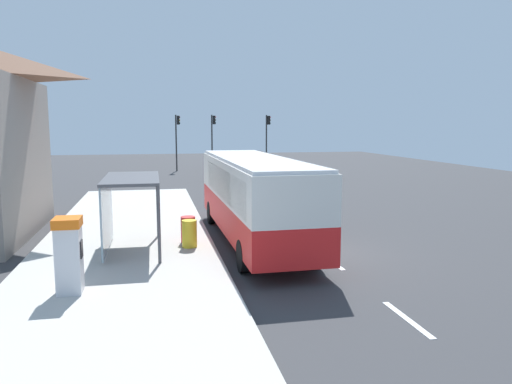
{
  "coord_description": "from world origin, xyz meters",
  "views": [
    {
      "loc": [
        -5.36,
        -15.9,
        4.44
      ],
      "look_at": [
        -1.0,
        5.06,
        1.5
      ],
      "focal_mm": 34.67,
      "sensor_mm": 36.0,
      "label": 1
    }
  ],
  "objects": [
    {
      "name": "lane_stripe_seg_0",
      "position": [
        0.25,
        -6.0,
        0.01
      ],
      "size": [
        0.16,
        2.2,
        0.01
      ],
      "primitive_type": "cube",
      "color": "silver",
      "rests_on": "ground"
    },
    {
      "name": "sidewalk_platform",
      "position": [
        -6.4,
        2.0,
        0.09
      ],
      "size": [
        6.2,
        30.0,
        0.18
      ],
      "primitive_type": "cube",
      "color": "beige",
      "rests_on": "ground"
    },
    {
      "name": "ticket_machine",
      "position": [
        -7.52,
        -3.03,
        1.17
      ],
      "size": [
        0.66,
        0.76,
        1.94
      ],
      "color": "silver",
      "rests_on": "sidewalk_platform"
    },
    {
      "name": "traffic_light_far_side",
      "position": [
        -3.1,
        31.7,
        3.52
      ],
      "size": [
        0.49,
        0.28,
        5.32
      ],
      "color": "#2D2D2D",
      "rests_on": "ground"
    },
    {
      "name": "recycling_bin_red",
      "position": [
        -4.2,
        1.79,
        0.66
      ],
      "size": [
        0.52,
        0.52,
        0.95
      ],
      "primitive_type": "cylinder",
      "color": "red",
      "rests_on": "sidewalk_platform"
    },
    {
      "name": "recycling_bin_yellow",
      "position": [
        -4.2,
        1.09,
        0.66
      ],
      "size": [
        0.52,
        0.52,
        0.95
      ],
      "primitive_type": "cylinder",
      "color": "yellow",
      "rests_on": "sidewalk_platform"
    },
    {
      "name": "sedan_near",
      "position": [
        2.3,
        33.85,
        0.79
      ],
      "size": [
        1.98,
        4.47,
        1.52
      ],
      "color": "black",
      "rests_on": "ground"
    },
    {
      "name": "lane_stripe_seg_4",
      "position": [
        0.25,
        14.0,
        0.01
      ],
      "size": [
        0.16,
        2.2,
        0.01
      ],
      "primitive_type": "cube",
      "color": "silver",
      "rests_on": "ground"
    },
    {
      "name": "lane_stripe_seg_7",
      "position": [
        0.25,
        29.0,
        0.01
      ],
      "size": [
        0.16,
        2.2,
        0.01
      ],
      "primitive_type": "cube",
      "color": "silver",
      "rests_on": "ground"
    },
    {
      "name": "bus",
      "position": [
        -1.71,
        2.08,
        1.84
      ],
      "size": [
        2.64,
        11.04,
        3.21
      ],
      "color": "red",
      "rests_on": "ground"
    },
    {
      "name": "traffic_light_near_side",
      "position": [
        5.5,
        30.9,
        3.52
      ],
      "size": [
        0.49,
        0.28,
        5.33
      ],
      "color": "#2D2D2D",
      "rests_on": "ground"
    },
    {
      "name": "lane_stripe_seg_2",
      "position": [
        0.25,
        4.0,
        0.01
      ],
      "size": [
        0.16,
        2.2,
        0.01
      ],
      "primitive_type": "cube",
      "color": "silver",
      "rests_on": "ground"
    },
    {
      "name": "lane_stripe_seg_3",
      "position": [
        0.25,
        9.0,
        0.01
      ],
      "size": [
        0.16,
        2.2,
        0.01
      ],
      "primitive_type": "cube",
      "color": "silver",
      "rests_on": "ground"
    },
    {
      "name": "white_van",
      "position": [
        2.2,
        21.66,
        1.34
      ],
      "size": [
        2.15,
        5.26,
        2.3
      ],
      "color": "black",
      "rests_on": "ground"
    },
    {
      "name": "lane_stripe_seg_1",
      "position": [
        0.25,
        -1.0,
        0.01
      ],
      "size": [
        0.16,
        2.2,
        0.01
      ],
      "primitive_type": "cube",
      "color": "silver",
      "rests_on": "ground"
    },
    {
      "name": "lane_stripe_seg_5",
      "position": [
        0.25,
        19.0,
        0.01
      ],
      "size": [
        0.16,
        2.2,
        0.01
      ],
      "primitive_type": "cube",
      "color": "silver",
      "rests_on": "ground"
    },
    {
      "name": "ground_plane",
      "position": [
        0.0,
        14.0,
        -0.02
      ],
      "size": [
        56.0,
        92.0,
        0.04
      ],
      "primitive_type": "cube",
      "color": "#38383A"
    },
    {
      "name": "traffic_light_median",
      "position": [
        0.4,
        32.5,
        3.54
      ],
      "size": [
        0.49,
        0.28,
        5.35
      ],
      "color": "#2D2D2D",
      "rests_on": "ground"
    },
    {
      "name": "lane_stripe_seg_6",
      "position": [
        0.25,
        24.0,
        0.01
      ],
      "size": [
        0.16,
        2.2,
        0.01
      ],
      "primitive_type": "cube",
      "color": "silver",
      "rests_on": "ground"
    },
    {
      "name": "bus_shelter",
      "position": [
        -6.41,
        1.13,
        2.1
      ],
      "size": [
        1.8,
        4.0,
        2.5
      ],
      "color": "#4C4C51",
      "rests_on": "sidewalk_platform"
    }
  ]
}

